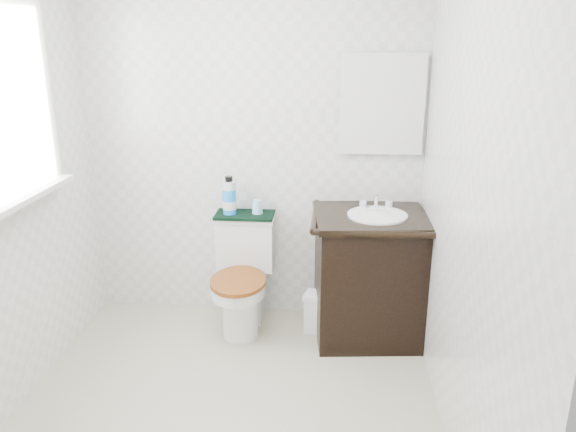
# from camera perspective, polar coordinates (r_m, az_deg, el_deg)

# --- Properties ---
(floor) EXTENTS (2.40, 2.40, 0.00)m
(floor) POSITION_cam_1_polar(r_m,az_deg,el_deg) (3.07, -6.48, -19.59)
(floor) COLOR #BFB99A
(floor) RESTS_ON ground
(wall_back) EXTENTS (2.40, 0.00, 2.40)m
(wall_back) POSITION_cam_1_polar(r_m,az_deg,el_deg) (3.68, -3.54, 7.53)
(wall_back) COLOR silver
(wall_back) RESTS_ON ground
(wall_front) EXTENTS (2.40, 0.00, 2.40)m
(wall_front) POSITION_cam_1_polar(r_m,az_deg,el_deg) (1.45, -17.38, -10.18)
(wall_front) COLOR silver
(wall_front) RESTS_ON ground
(wall_right) EXTENTS (0.00, 2.40, 2.40)m
(wall_right) POSITION_cam_1_polar(r_m,az_deg,el_deg) (2.53, 17.70, 1.90)
(wall_right) COLOR silver
(wall_right) RESTS_ON ground
(window) EXTENTS (0.02, 0.70, 0.90)m
(window) POSITION_cam_1_polar(r_m,az_deg,el_deg) (3.09, -26.80, 10.25)
(window) COLOR white
(window) RESTS_ON wall_left
(mirror) EXTENTS (0.50, 0.02, 0.60)m
(mirror) POSITION_cam_1_polar(r_m,az_deg,el_deg) (3.59, 9.56, 11.10)
(mirror) COLOR silver
(mirror) RESTS_ON wall_back
(toilet) EXTENTS (0.39, 0.61, 0.73)m
(toilet) POSITION_cam_1_polar(r_m,az_deg,el_deg) (3.73, -4.55, -6.48)
(toilet) COLOR white
(toilet) RESTS_ON floor
(vanity) EXTENTS (0.75, 0.66, 0.92)m
(vanity) POSITION_cam_1_polar(r_m,az_deg,el_deg) (3.59, 8.27, -5.75)
(vanity) COLOR black
(vanity) RESTS_ON floor
(trash_bin) EXTENTS (0.21, 0.18, 0.27)m
(trash_bin) POSITION_cam_1_polar(r_m,az_deg,el_deg) (3.72, 3.11, -9.72)
(trash_bin) COLOR white
(trash_bin) RESTS_ON floor
(towel) EXTENTS (0.38, 0.22, 0.02)m
(towel) POSITION_cam_1_polar(r_m,az_deg,el_deg) (3.69, -4.42, 0.11)
(towel) COLOR black
(towel) RESTS_ON toilet
(mouthwash_bottle) EXTENTS (0.09, 0.09, 0.25)m
(mouthwash_bottle) POSITION_cam_1_polar(r_m,az_deg,el_deg) (3.67, -5.98, 1.96)
(mouthwash_bottle) COLOR #1C86F1
(mouthwash_bottle) RESTS_ON towel
(cup) EXTENTS (0.07, 0.07, 0.09)m
(cup) POSITION_cam_1_polar(r_m,az_deg,el_deg) (3.68, -3.14, 0.95)
(cup) COLOR #92D3F0
(cup) RESTS_ON towel
(soap_bar) EXTENTS (0.06, 0.04, 0.02)m
(soap_bar) POSITION_cam_1_polar(r_m,az_deg,el_deg) (3.56, 8.05, 0.89)
(soap_bar) COLOR #197B78
(soap_bar) RESTS_ON vanity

